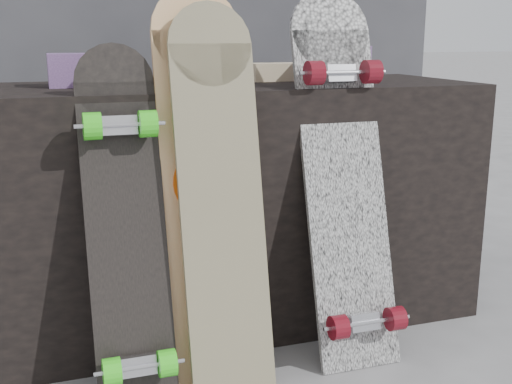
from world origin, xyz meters
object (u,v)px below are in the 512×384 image
object	(u,v)px
vendor_table	(232,203)
skateboard_dark	(126,221)
longboard_geisha	(206,176)
longboard_celtic	(220,188)
longboard_cascadia	(345,170)

from	to	relation	value
vendor_table	skateboard_dark	size ratio (longest dim) A/B	1.71
vendor_table	longboard_geisha	bearing A→B (deg)	-116.96
vendor_table	skateboard_dark	xyz separation A→B (m)	(-0.40, -0.39, 0.08)
longboard_geisha	skateboard_dark	world-z (taller)	longboard_geisha
longboard_geisha	longboard_celtic	world-z (taller)	longboard_geisha
longboard_geisha	longboard_cascadia	world-z (taller)	longboard_cascadia
skateboard_dark	longboard_celtic	bearing A→B (deg)	-5.05
longboard_geisha	vendor_table	bearing A→B (deg)	63.04
longboard_celtic	longboard_geisha	bearing A→B (deg)	110.55
longboard_celtic	vendor_table	bearing A→B (deg)	69.76
vendor_table	longboard_geisha	distance (m)	0.42
skateboard_dark	longboard_geisha	bearing A→B (deg)	10.59
vendor_table	longboard_geisha	xyz separation A→B (m)	(-0.17, -0.34, 0.18)
longboard_celtic	skateboard_dark	world-z (taller)	longboard_celtic
vendor_table	longboard_cascadia	size ratio (longest dim) A/B	1.47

